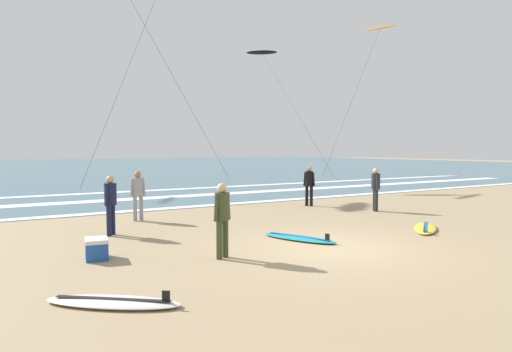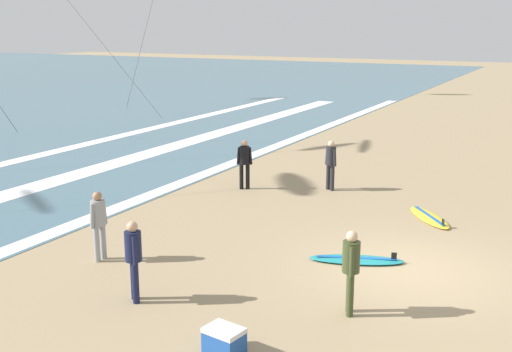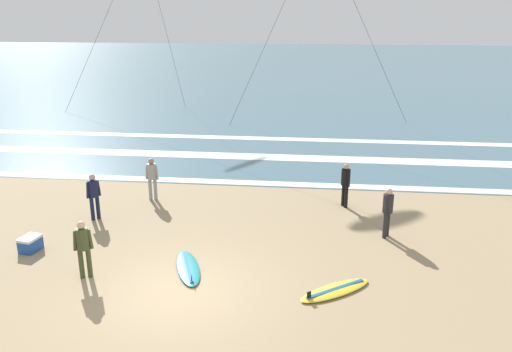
{
  "view_description": "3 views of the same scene",
  "coord_description": "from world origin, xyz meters",
  "px_view_note": "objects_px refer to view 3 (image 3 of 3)",
  "views": [
    {
      "loc": [
        -7.05,
        -8.05,
        2.33
      ],
      "look_at": [
        -0.35,
        2.83,
        1.55
      ],
      "focal_mm": 32.12,
      "sensor_mm": 36.0,
      "label": 1
    },
    {
      "loc": [
        -12.93,
        -2.92,
        5.19
      ],
      "look_at": [
        0.32,
        3.94,
        1.58
      ],
      "focal_mm": 44.4,
      "sensor_mm": 36.0,
      "label": 2
    },
    {
      "loc": [
        3.2,
        -11.12,
        6.75
      ],
      "look_at": [
        1.39,
        4.8,
        1.58
      ],
      "focal_mm": 36.19,
      "sensor_mm": 36.0,
      "label": 3
    }
  ],
  "objects_px": {
    "surfer_background_far": "(388,208)",
    "surfboard_left_pile": "(335,290)",
    "surfer_foreground_main": "(152,175)",
    "surfboard_right_spare": "(188,268)",
    "cooler_box": "(30,244)",
    "surfer_mid_group": "(83,244)",
    "surfer_left_near": "(346,181)",
    "surfer_left_far": "(94,193)"
  },
  "relations": [
    {
      "from": "surfer_background_far",
      "to": "surfer_foreground_main",
      "type": "relative_size",
      "value": 1.0
    },
    {
      "from": "surfboard_left_pile",
      "to": "cooler_box",
      "type": "relative_size",
      "value": 3.0
    },
    {
      "from": "surfer_left_near",
      "to": "surfboard_left_pile",
      "type": "bearing_deg",
      "value": -94.89
    },
    {
      "from": "surfboard_right_spare",
      "to": "surfer_mid_group",
      "type": "bearing_deg",
      "value": -164.34
    },
    {
      "from": "surfer_left_far",
      "to": "surfboard_right_spare",
      "type": "xyz_separation_m",
      "value": [
        3.93,
        -3.11,
        -0.91
      ]
    },
    {
      "from": "surfer_background_far",
      "to": "surfboard_left_pile",
      "type": "relative_size",
      "value": 0.78
    },
    {
      "from": "surfer_background_far",
      "to": "surfer_mid_group",
      "type": "bearing_deg",
      "value": -156.87
    },
    {
      "from": "surfer_left_near",
      "to": "surfer_background_far",
      "type": "xyz_separation_m",
      "value": [
        1.15,
        -2.49,
        0.0
      ]
    },
    {
      "from": "surfer_foreground_main",
      "to": "cooler_box",
      "type": "xyz_separation_m",
      "value": [
        -2.29,
        -4.55,
        -0.74
      ]
    },
    {
      "from": "surfer_background_far",
      "to": "cooler_box",
      "type": "relative_size",
      "value": 2.36
    },
    {
      "from": "surfboard_right_spare",
      "to": "cooler_box",
      "type": "relative_size",
      "value": 3.21
    },
    {
      "from": "surfer_left_far",
      "to": "surfboard_right_spare",
      "type": "relative_size",
      "value": 0.73
    },
    {
      "from": "surfer_background_far",
      "to": "surfboard_left_pile",
      "type": "bearing_deg",
      "value": -115.34
    },
    {
      "from": "surfer_mid_group",
      "to": "surfer_left_near",
      "type": "bearing_deg",
      "value": 40.38
    },
    {
      "from": "surfer_left_near",
      "to": "surfer_background_far",
      "type": "distance_m",
      "value": 2.74
    },
    {
      "from": "surfboard_right_spare",
      "to": "cooler_box",
      "type": "distance_m",
      "value": 4.9
    },
    {
      "from": "surfer_foreground_main",
      "to": "surfer_mid_group",
      "type": "height_order",
      "value": "same"
    },
    {
      "from": "surfer_left_far",
      "to": "surfer_mid_group",
      "type": "height_order",
      "value": "same"
    },
    {
      "from": "surfer_background_far",
      "to": "surfboard_right_spare",
      "type": "xyz_separation_m",
      "value": [
        -5.63,
        -2.78,
        -0.91
      ]
    },
    {
      "from": "surfer_mid_group",
      "to": "surfer_left_far",
      "type": "bearing_deg",
      "value": 109.55
    },
    {
      "from": "surfer_left_near",
      "to": "surfboard_right_spare",
      "type": "bearing_deg",
      "value": -130.33
    },
    {
      "from": "surfer_mid_group",
      "to": "surfer_background_far",
      "type": "bearing_deg",
      "value": 23.13
    },
    {
      "from": "surfer_mid_group",
      "to": "surfboard_right_spare",
      "type": "distance_m",
      "value": 2.82
    },
    {
      "from": "cooler_box",
      "to": "surfer_left_near",
      "type": "bearing_deg",
      "value": 26.57
    },
    {
      "from": "surfboard_right_spare",
      "to": "surfer_left_near",
      "type": "bearing_deg",
      "value": 49.67
    },
    {
      "from": "surfboard_right_spare",
      "to": "surfboard_left_pile",
      "type": "bearing_deg",
      "value": -10.56
    },
    {
      "from": "surfer_background_far",
      "to": "surfer_left_far",
      "type": "xyz_separation_m",
      "value": [
        -9.55,
        0.33,
        0.0
      ]
    },
    {
      "from": "surfer_left_near",
      "to": "surfer_left_far",
      "type": "bearing_deg",
      "value": -165.61
    },
    {
      "from": "surfer_background_far",
      "to": "surfboard_left_pile",
      "type": "distance_m",
      "value": 4.0
    },
    {
      "from": "surfer_mid_group",
      "to": "surfboard_right_spare",
      "type": "relative_size",
      "value": 0.73
    },
    {
      "from": "surfer_mid_group",
      "to": "surfboard_left_pile",
      "type": "relative_size",
      "value": 0.78
    },
    {
      "from": "surfer_left_far",
      "to": "surfer_foreground_main",
      "type": "relative_size",
      "value": 1.0
    },
    {
      "from": "surfer_left_near",
      "to": "surfer_left_far",
      "type": "distance_m",
      "value": 8.67
    },
    {
      "from": "surfer_foreground_main",
      "to": "surfboard_right_spare",
      "type": "relative_size",
      "value": 0.73
    },
    {
      "from": "surfboard_right_spare",
      "to": "surfer_left_far",
      "type": "bearing_deg",
      "value": 141.61
    },
    {
      "from": "surfer_background_far",
      "to": "surfboard_right_spare",
      "type": "height_order",
      "value": "surfer_background_far"
    },
    {
      "from": "cooler_box",
      "to": "surfer_background_far",
      "type": "bearing_deg",
      "value": 11.74
    },
    {
      "from": "surfer_foreground_main",
      "to": "surfer_left_near",
      "type": "bearing_deg",
      "value": 0.97
    },
    {
      "from": "surfer_left_far",
      "to": "surfer_foreground_main",
      "type": "bearing_deg",
      "value": 56.13
    },
    {
      "from": "surfer_mid_group",
      "to": "cooler_box",
      "type": "xyz_separation_m",
      "value": [
        -2.29,
        1.32,
        -0.74
      ]
    },
    {
      "from": "surfer_background_far",
      "to": "surfer_foreground_main",
      "type": "bearing_deg",
      "value": 163.87
    },
    {
      "from": "surfer_left_near",
      "to": "surfboard_right_spare",
      "type": "xyz_separation_m",
      "value": [
        -4.47,
        -5.27,
        -0.91
      ]
    }
  ]
}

